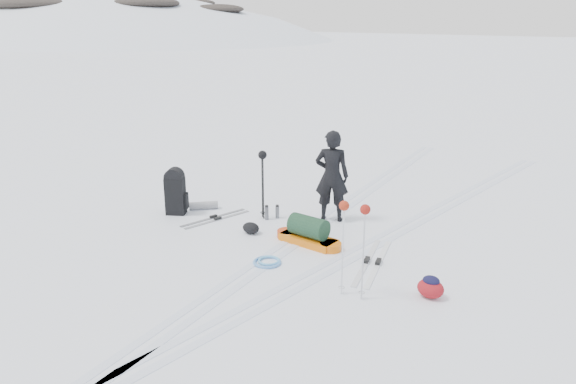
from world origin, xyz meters
name	(u,v)px	position (x,y,z in m)	size (l,w,h in m)	color
ground	(286,247)	(0.00, 0.00, 0.00)	(200.00, 200.00, 0.00)	white
ski_tracks	(339,238)	(0.61, 0.88, 0.00)	(3.38, 17.97, 0.01)	silver
skier	(332,176)	(-0.02, 1.68, 0.93)	(0.68, 0.45, 1.86)	black
pulk_sled	(309,233)	(0.25, 0.37, 0.20)	(1.39, 0.52, 0.52)	orange
expedition_rucksack	(179,192)	(-2.86, 0.25, 0.46)	(0.80, 1.02, 1.00)	black
ski_poles_black	(263,163)	(-1.23, 0.99, 1.17)	(0.19, 0.18, 1.43)	black
ski_poles_silver	(354,219)	(1.84, -1.00, 1.24)	(0.47, 0.17, 1.48)	silver
touring_skis_grey	(216,218)	(-2.01, 0.40, 0.01)	(0.62, 1.58, 0.06)	#9C9FA5
touring_skis_white	(372,262)	(1.60, 0.24, 0.02)	(0.76, 1.99, 0.07)	silver
rope_coil	(268,262)	(0.12, -0.74, 0.03)	(0.62, 0.62, 0.06)	#5690D2
small_daypack	(431,287)	(2.83, -0.37, 0.17)	(0.47, 0.39, 0.35)	maroon
thermos_pair	(272,212)	(-1.05, 1.05, 0.14)	(0.22, 0.28, 0.31)	#595A60
stuff_sack	(251,228)	(-0.93, 0.18, 0.11)	(0.40, 0.34, 0.21)	black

